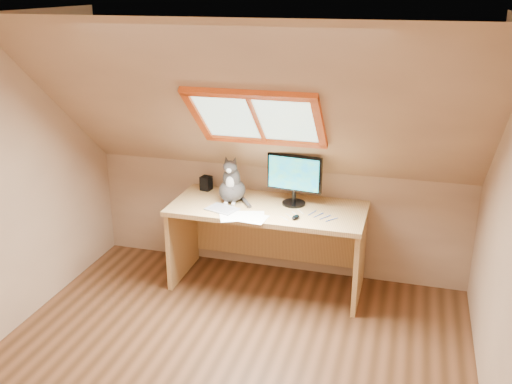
% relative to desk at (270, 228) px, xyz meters
% --- Properties ---
extents(ground, '(3.50, 3.50, 0.00)m').
position_rel_desk_xyz_m(ground, '(-0.00, -1.45, -0.54)').
color(ground, brown).
rests_on(ground, ground).
extents(room_shell, '(3.52, 3.52, 2.41)m').
position_rel_desk_xyz_m(room_shell, '(-0.00, -1.54, 0.89)').
color(room_shell, tan).
rests_on(room_shell, ground).
extents(desk, '(1.69, 0.74, 0.77)m').
position_rel_desk_xyz_m(desk, '(0.00, 0.00, 0.00)').
color(desk, tan).
rests_on(desk, ground).
extents(monitor, '(0.48, 0.20, 0.45)m').
position_rel_desk_xyz_m(monitor, '(0.20, 0.04, 0.49)').
color(monitor, black).
rests_on(monitor, desk).
extents(cat, '(0.26, 0.30, 0.43)m').
position_rel_desk_xyz_m(cat, '(-0.34, -0.04, 0.38)').
color(cat, '#47423F').
rests_on(cat, desk).
extents(desk_speaker, '(0.11, 0.11, 0.13)m').
position_rel_desk_xyz_m(desk_speaker, '(-0.66, 0.18, 0.30)').
color(desk_speaker, black).
rests_on(desk_speaker, desk).
extents(graphics_tablet, '(0.30, 0.26, 0.01)m').
position_rel_desk_xyz_m(graphics_tablet, '(-0.35, -0.25, 0.24)').
color(graphics_tablet, '#B2B2B7').
rests_on(graphics_tablet, desk).
extents(mouse, '(0.08, 0.11, 0.03)m').
position_rel_desk_xyz_m(mouse, '(0.29, -0.28, 0.25)').
color(mouse, black).
rests_on(mouse, desk).
extents(papers, '(0.35, 0.30, 0.01)m').
position_rel_desk_xyz_m(papers, '(-0.17, -0.33, 0.23)').
color(papers, white).
rests_on(papers, desk).
extents(cables, '(0.51, 0.26, 0.01)m').
position_rel_desk_xyz_m(cables, '(0.39, -0.19, 0.23)').
color(cables, silver).
rests_on(cables, desk).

